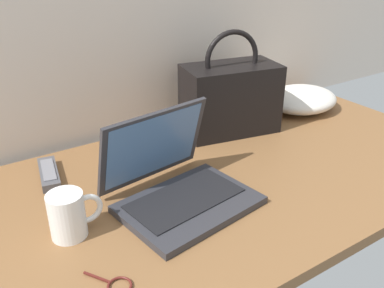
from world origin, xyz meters
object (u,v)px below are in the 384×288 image
object	(u,v)px
laptop	(176,183)
coffee_mug	(69,214)
handbag	(230,97)
remote_control_near	(49,173)
cushion	(301,99)

from	to	relation	value
laptop	coffee_mug	world-z (taller)	laptop
handbag	coffee_mug	bearing A→B (deg)	-158.19
laptop	remote_control_near	xyz separation A→B (m)	(-0.23, 0.28, -0.03)
remote_control_near	cushion	size ratio (longest dim) A/B	0.60
remote_control_near	coffee_mug	bearing A→B (deg)	-96.30
laptop	coffee_mug	bearing A→B (deg)	178.10
laptop	cushion	size ratio (longest dim) A/B	1.23
coffee_mug	cushion	xyz separation A→B (m)	(0.96, 0.25, -0.01)
laptop	handbag	distance (m)	0.45
handbag	cushion	size ratio (longest dim) A/B	1.19
laptop	remote_control_near	world-z (taller)	laptop
laptop	handbag	xyz separation A→B (m)	(0.36, 0.26, 0.07)
laptop	remote_control_near	size ratio (longest dim) A/B	2.05
coffee_mug	handbag	xyz separation A→B (m)	(0.62, 0.25, 0.06)
laptop	cushion	distance (m)	0.74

